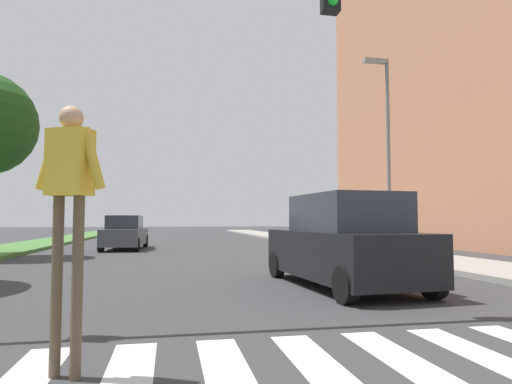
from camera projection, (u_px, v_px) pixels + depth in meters
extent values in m
plane|color=#38383A|center=(178.00, 244.00, 26.92)|extent=(140.00, 140.00, 0.00)
cube|color=silver|center=(21.00, 384.00, 3.87)|extent=(0.45, 2.20, 0.01)
cube|color=silver|center=(128.00, 377.00, 4.04)|extent=(0.45, 2.20, 0.01)
cube|color=silver|center=(227.00, 371.00, 4.21)|extent=(0.45, 2.20, 0.01)
cube|color=silver|center=(318.00, 365.00, 4.38)|extent=(0.45, 2.20, 0.01)
cube|color=silver|center=(402.00, 359.00, 4.55)|extent=(0.45, 2.20, 0.01)
cube|color=silver|center=(480.00, 354.00, 4.72)|extent=(0.45, 2.20, 0.01)
cube|color=#477A38|center=(29.00, 246.00, 23.48)|extent=(2.92, 64.00, 0.15)
cube|color=#9E9991|center=(318.00, 243.00, 26.51)|extent=(3.00, 64.00, 0.15)
sphere|color=#19D833|center=(333.00, 1.00, 6.93)|extent=(0.16, 0.16, 0.16)
cylinder|color=slate|center=(389.00, 155.00, 17.03)|extent=(0.14, 0.14, 7.50)
cube|color=gray|center=(375.00, 61.00, 17.17)|extent=(0.90, 0.24, 0.16)
cylinder|color=brown|center=(77.00, 286.00, 4.03)|extent=(0.13, 0.13, 1.65)
cylinder|color=brown|center=(57.00, 285.00, 4.09)|extent=(0.13, 0.13, 1.65)
cube|color=gold|center=(70.00, 162.00, 4.13)|extent=(0.45, 0.38, 0.62)
cylinder|color=gold|center=(93.00, 158.00, 4.07)|extent=(0.28, 0.20, 0.58)
cylinder|color=gold|center=(49.00, 160.00, 4.20)|extent=(0.28, 0.20, 0.58)
sphere|color=tan|center=(71.00, 118.00, 4.16)|extent=(0.30, 0.30, 0.22)
cube|color=black|center=(342.00, 254.00, 9.59)|extent=(2.27, 4.74, 0.96)
cube|color=#2D333D|center=(347.00, 213.00, 9.42)|extent=(1.87, 2.66, 0.79)
cylinder|color=black|center=(277.00, 264.00, 11.11)|extent=(0.27, 0.66, 0.64)
cylinder|color=black|center=(340.00, 263.00, 11.58)|extent=(0.27, 0.66, 0.64)
cylinder|color=black|center=(345.00, 285.00, 7.55)|extent=(0.27, 0.66, 0.64)
cylinder|color=black|center=(433.00, 281.00, 8.02)|extent=(0.27, 0.66, 0.64)
cube|color=#474C51|center=(125.00, 237.00, 21.77)|extent=(1.95, 4.67, 0.78)
cube|color=#2D333D|center=(125.00, 222.00, 21.58)|extent=(1.62, 2.14, 0.64)
cylinder|color=black|center=(115.00, 241.00, 23.46)|extent=(0.25, 0.65, 0.64)
cylinder|color=black|center=(146.00, 241.00, 23.67)|extent=(0.25, 0.65, 0.64)
cylinder|color=black|center=(101.00, 245.00, 19.82)|extent=(0.25, 0.65, 0.64)
cylinder|color=black|center=(137.00, 245.00, 20.04)|extent=(0.25, 0.65, 0.64)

